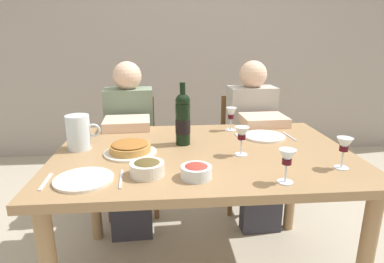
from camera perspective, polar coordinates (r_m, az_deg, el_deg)
The scene contains 21 objects.
back_wall at distance 3.69m, azimuth -2.00°, elevation 17.61°, with size 8.00×0.10×2.80m, color #A3998E.
dining_table at distance 1.70m, azimuth 1.98°, elevation -6.37°, with size 1.50×1.00×0.76m.
wine_bottle at distance 1.72m, azimuth -1.63°, elevation 2.21°, with size 0.08×0.08×0.34m.
water_pitcher at distance 1.76m, azimuth -19.35°, elevation -0.48°, with size 0.17×0.12×0.18m.
baked_tart at distance 1.65m, azimuth -10.86°, elevation -2.91°, with size 0.26×0.26×0.06m.
salad_bowl at distance 1.34m, azimuth 0.75°, elevation -6.93°, with size 0.13×0.13×0.06m.
olive_bowl at distance 1.38m, azimuth -7.93°, elevation -6.31°, with size 0.15×0.15×0.07m.
wine_glass_left_diner at distance 1.56m, azimuth 25.26°, elevation -2.37°, with size 0.07×0.07×0.14m.
wine_glass_right_diner at distance 2.01m, azimuth 6.91°, elevation 2.99°, with size 0.07×0.07×0.14m.
wine_glass_centre at distance 1.59m, azimuth 8.78°, elevation -0.56°, with size 0.07×0.07×0.14m.
wine_glass_spare at distance 1.33m, azimuth 16.43°, elevation -4.67°, with size 0.07×0.07×0.14m.
dinner_plate_left_setting at distance 1.40m, azimuth -18.57°, elevation -8.01°, with size 0.24×0.24×0.01m, color silver.
dinner_plate_right_setting at distance 1.93m, azimuth 12.65°, elevation -0.82°, with size 0.24×0.24×0.01m, color white.
fork_left_setting at distance 1.44m, azimuth -24.40°, elevation -8.04°, with size 0.16×0.01×0.01m, color silver.
knife_left_setting at distance 1.37m, azimuth -12.40°, elevation -8.16°, with size 0.18×0.01×0.01m, color silver.
knife_right_setting at distance 1.98m, azimuth 16.79°, elevation -0.79°, with size 0.18×0.01×0.01m, color silver.
spoon_right_setting at distance 1.89m, azimuth 8.30°, elevation -1.05°, with size 0.16×0.01×0.01m, color silver.
chair_left at distance 2.57m, azimuth -10.49°, elevation -2.60°, with size 0.42×0.42×0.87m.
diner_left at distance 2.31m, azimuth -10.93°, elevation -1.70°, with size 0.35×0.52×1.16m.
chair_right at distance 2.65m, azimuth 9.34°, elevation -2.02°, with size 0.41×0.41×0.87m.
diner_right at distance 2.39m, azimuth 10.98°, elevation -1.08°, with size 0.35×0.51×1.16m.
Camera 1 is at (-0.19, -1.55, 1.33)m, focal length 30.22 mm.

